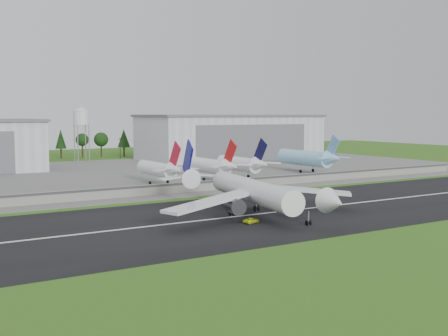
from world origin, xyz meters
TOP-DOWN VIEW (x-y plane):
  - ground at (0.00, 0.00)m, footprint 600.00×600.00m
  - runway at (0.00, 10.00)m, footprint 320.00×60.00m
  - runway_centerline at (0.00, 10.00)m, footprint 220.00×1.00m
  - apron at (0.00, 120.00)m, footprint 320.00×150.00m
  - blast_fence at (0.00, 54.99)m, footprint 240.00×0.61m
  - hangar_east at (75.00, 164.92)m, footprint 102.00×47.00m
  - water_tower at (-5.00, 185.00)m, footprint 8.40×8.40m
  - utility_poles at (0.00, 200.00)m, footprint 230.00×3.00m
  - treeline at (0.00, 215.00)m, footprint 320.00×16.00m
  - main_airliner at (-15.88, 9.57)m, footprint 56.26×59.01m
  - ground_vehicle at (-22.32, 1.15)m, footprint 4.81×3.25m
  - parked_jet_red_a at (-10.29, 76.51)m, footprint 7.36×31.29m
  - parked_jet_red_b at (11.85, 76.54)m, footprint 7.36×31.29m
  - parked_jet_navy at (25.10, 76.55)m, footprint 7.36×31.29m
  - parked_jet_skyblue at (62.68, 81.62)m, footprint 7.36×37.29m

SIDE VIEW (x-z plane):
  - ground at x=0.00m, z-range 0.00..0.00m
  - utility_poles at x=0.00m, z-range -6.00..6.00m
  - treeline at x=0.00m, z-range -11.00..11.00m
  - runway at x=0.00m, z-range 0.00..0.10m
  - apron at x=0.00m, z-range 0.00..0.10m
  - runway_centerline at x=0.00m, z-range 0.10..0.12m
  - ground_vehicle at x=-22.32m, z-range 0.10..1.32m
  - blast_fence at x=0.00m, z-range 0.06..3.56m
  - main_airliner at x=-15.88m, z-range -4.19..13.98m
  - parked_jet_red_a at x=-10.29m, z-range -2.29..14.09m
  - parked_jet_red_b at x=11.85m, z-range -2.24..14.28m
  - parked_jet_navy at x=25.10m, z-range -2.19..14.43m
  - parked_jet_skyblue at x=62.68m, z-range -2.01..15.12m
  - hangar_east at x=75.00m, z-range 0.03..25.23m
  - water_tower at x=-5.00m, z-range 9.85..39.25m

